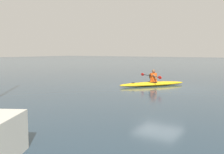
# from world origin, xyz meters

# --- Properties ---
(ground_plane) EXTENTS (160.00, 160.00, 0.00)m
(ground_plane) POSITION_xyz_m (0.00, 0.00, 0.00)
(ground_plane) COLOR #283D4C
(kayak) EXTENTS (3.04, 3.80, 0.24)m
(kayak) POSITION_xyz_m (0.69, -0.64, 0.12)
(kayak) COLOR #EAB214
(kayak) RESTS_ON ground
(kayaker) EXTENTS (2.02, 1.50, 0.73)m
(kayaker) POSITION_xyz_m (0.66, -0.68, 0.55)
(kayaker) COLOR #E04C14
(kayaker) RESTS_ON kayak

